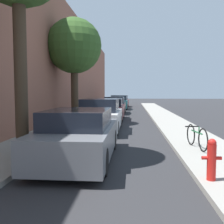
% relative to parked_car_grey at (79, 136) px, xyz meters
% --- Properties ---
extents(ground_plane, '(120.00, 120.00, 0.00)m').
position_rel_parked_car_grey_xyz_m(ground_plane, '(0.82, 8.53, -0.66)').
color(ground_plane, '#28282B').
extents(sidewalk_left, '(2.00, 52.00, 0.12)m').
position_rel_parked_car_grey_xyz_m(sidewalk_left, '(-2.08, 8.53, -0.60)').
color(sidewalk_left, gray).
rests_on(sidewalk_left, ground).
extents(sidewalk_right, '(2.00, 52.00, 0.12)m').
position_rel_parked_car_grey_xyz_m(sidewalk_right, '(3.72, 8.53, -0.60)').
color(sidewalk_right, gray).
rests_on(sidewalk_right, ground).
extents(building_facade_left, '(0.70, 52.00, 7.92)m').
position_rel_parked_car_grey_xyz_m(building_facade_left, '(-3.43, 8.53, 3.30)').
color(building_facade_left, '#9E604C').
rests_on(building_facade_left, ground).
extents(parked_car_grey, '(1.78, 4.36, 1.38)m').
position_rel_parked_car_grey_xyz_m(parked_car_grey, '(0.00, 0.00, 0.00)').
color(parked_car_grey, black).
rests_on(parked_car_grey, ground).
extents(parked_car_white, '(1.82, 4.54, 1.54)m').
position_rel_parked_car_grey_xyz_m(parked_car_white, '(-0.08, 5.39, 0.06)').
color(parked_car_white, black).
rests_on(parked_car_white, ground).
extents(parked_car_maroon, '(1.78, 3.94, 1.41)m').
position_rel_parked_car_grey_xyz_m(parked_car_maroon, '(-0.08, 10.53, 0.01)').
color(parked_car_maroon, black).
rests_on(parked_car_maroon, ground).
extents(parked_car_black, '(1.82, 4.26, 1.44)m').
position_rel_parked_car_grey_xyz_m(parked_car_black, '(-0.15, 15.69, 0.02)').
color(parked_car_black, black).
rests_on(parked_car_black, ground).
extents(parked_car_teal, '(1.80, 3.94, 1.51)m').
position_rel_parked_car_grey_xyz_m(parked_car_teal, '(-0.07, 21.05, 0.05)').
color(parked_car_teal, black).
rests_on(parked_car_teal, ground).
extents(parked_car_red, '(1.73, 3.95, 1.45)m').
position_rel_parked_car_grey_xyz_m(parked_car_red, '(-0.02, 25.90, 0.02)').
color(parked_car_red, black).
rests_on(parked_car_red, ground).
extents(street_tree_far, '(3.11, 3.11, 5.89)m').
position_rel_parked_car_grey_xyz_m(street_tree_far, '(-1.90, 7.86, 3.74)').
color(street_tree_far, '#423323').
rests_on(street_tree_far, sidewalk_left).
extents(fire_hydrant, '(0.37, 0.17, 0.82)m').
position_rel_parked_car_grey_xyz_m(fire_hydrant, '(2.97, -1.74, -0.12)').
color(fire_hydrant, red).
rests_on(fire_hydrant, sidewalk_right).
extents(bicycle, '(0.44, 1.67, 0.68)m').
position_rel_parked_car_grey_xyz_m(bicycle, '(3.39, 1.26, -0.19)').
color(bicycle, black).
rests_on(bicycle, sidewalk_right).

